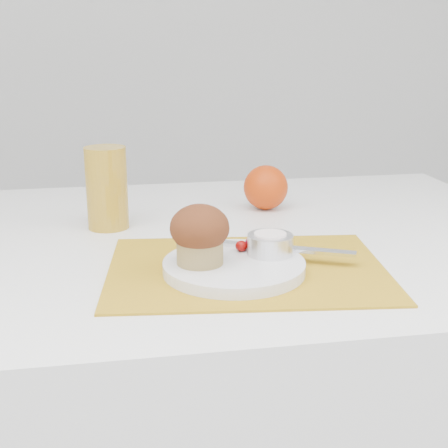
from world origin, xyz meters
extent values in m
cube|color=white|center=(0.00, 0.05, 0.38)|extent=(1.20, 0.80, 0.75)
cube|color=#B98919|center=(0.04, -0.12, 0.75)|extent=(0.42, 0.33, 0.00)
cylinder|color=white|center=(0.02, -0.13, 0.76)|extent=(0.20, 0.20, 0.02)
cylinder|color=silver|center=(0.07, -0.11, 0.78)|extent=(0.07, 0.07, 0.03)
cylinder|color=white|center=(0.07, -0.11, 0.80)|extent=(0.06, 0.06, 0.01)
ellipsoid|color=#620402|center=(0.04, -0.09, 0.78)|extent=(0.02, 0.02, 0.02)
ellipsoid|color=#540217|center=(0.05, -0.08, 0.78)|extent=(0.02, 0.02, 0.02)
cube|color=silver|center=(0.10, -0.10, 0.77)|extent=(0.19, 0.10, 0.01)
sphere|color=#C13806|center=(0.14, 0.20, 0.79)|extent=(0.09, 0.09, 0.09)
cylinder|color=#B58A21|center=(-0.16, 0.13, 0.82)|extent=(0.09, 0.09, 0.14)
cylinder|color=#A0874D|center=(-0.03, -0.13, 0.79)|extent=(0.08, 0.08, 0.03)
ellipsoid|color=#351509|center=(-0.03, -0.13, 0.82)|extent=(0.08, 0.08, 0.06)
camera|label=1|loc=(-0.14, -0.93, 1.07)|focal=50.00mm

